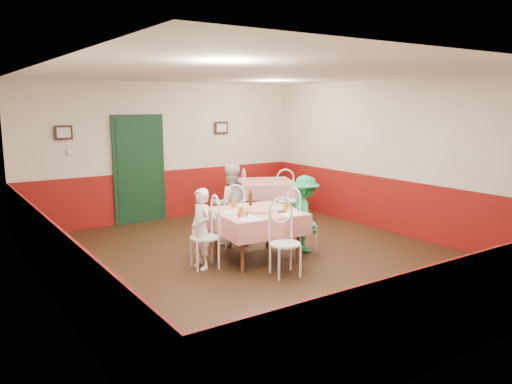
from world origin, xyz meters
TOP-DOWN VIEW (x-y plane):
  - floor at (0.00, 0.00)m, footprint 7.00×7.00m
  - ceiling at (0.00, 0.00)m, footprint 7.00×7.00m
  - back_wall at (0.00, 3.50)m, footprint 6.00×0.10m
  - front_wall at (0.00, -3.50)m, footprint 6.00×0.10m
  - left_wall at (-3.00, 0.00)m, footprint 0.10×7.00m
  - right_wall at (3.00, 0.00)m, footprint 0.10×7.00m
  - wainscot_back at (0.00, 3.48)m, footprint 6.00×0.03m
  - wainscot_front at (0.00, -3.48)m, footprint 6.00×0.03m
  - wainscot_left at (-2.98, 0.00)m, footprint 0.03×7.00m
  - wainscot_right at (2.98, 0.00)m, footprint 0.03×7.00m
  - door at (-0.60, 3.45)m, footprint 0.96×0.06m
  - picture_left at (-2.00, 3.45)m, footprint 0.32×0.03m
  - picture_right at (1.30, 3.45)m, footprint 0.32×0.03m
  - thermostat at (-1.90, 3.45)m, footprint 0.10×0.03m
  - main_table at (-0.04, 0.10)m, footprint 1.33×1.33m
  - second_table at (1.81, 2.48)m, footprint 1.48×1.48m
  - chair_left at (-0.89, 0.19)m, footprint 0.49×0.49m
  - chair_right at (0.80, 0.02)m, footprint 0.44×0.44m
  - chair_far at (0.04, 0.95)m, footprint 0.50×0.50m
  - chair_near at (-0.12, -0.74)m, footprint 0.51×0.51m
  - chair_second_a at (1.06, 2.48)m, footprint 0.56×0.56m
  - chair_second_b at (1.81, 1.73)m, footprint 0.56×0.56m
  - pizza at (-0.03, 0.03)m, footprint 0.44×0.44m
  - plate_left at (-0.45, 0.16)m, footprint 0.27×0.27m
  - plate_right at (0.35, 0.04)m, footprint 0.27×0.27m
  - plate_far at (-0.03, 0.55)m, footprint 0.27×0.27m
  - glass_a at (-0.45, -0.12)m, footprint 0.08×0.08m
  - glass_b at (0.34, -0.14)m, footprint 0.08×0.08m
  - glass_c at (-0.17, 0.53)m, footprint 0.09×0.09m
  - beer_bottle at (0.12, 0.50)m, footprint 0.07×0.07m
  - shaker_a at (-0.48, -0.29)m, footprint 0.04×0.04m
  - shaker_b at (-0.47, -0.30)m, footprint 0.04×0.04m
  - shaker_c at (-0.53, -0.18)m, footprint 0.04×0.04m
  - menu_left at (-0.41, -0.26)m, footprint 0.32×0.41m
  - menu_right at (0.27, -0.30)m, footprint 0.41×0.47m
  - wallet at (0.21, -0.21)m, footprint 0.12×0.10m
  - diner_left at (-0.94, 0.19)m, footprint 0.29×0.43m
  - diner_far at (0.05, 1.00)m, footprint 0.80×0.69m
  - diner_right at (0.85, 0.02)m, footprint 0.70×0.91m

SIDE VIEW (x-z plane):
  - floor at x=0.00m, z-range 0.00..0.00m
  - main_table at x=-0.04m, z-range -0.01..0.76m
  - second_table at x=1.81m, z-range -0.01..0.76m
  - chair_left at x=-0.89m, z-range 0.00..0.90m
  - chair_right at x=0.80m, z-range 0.00..0.90m
  - chair_far at x=0.04m, z-range 0.00..0.90m
  - chair_near at x=-0.12m, z-range 0.00..0.90m
  - chair_second_a at x=1.06m, z-range 0.00..0.90m
  - chair_second_b at x=1.81m, z-range 0.00..0.90m
  - wainscot_back at x=0.00m, z-range 0.00..1.00m
  - wainscot_front at x=0.00m, z-range 0.00..1.00m
  - wainscot_left at x=-2.98m, z-range 0.00..1.00m
  - wainscot_right at x=2.98m, z-range 0.00..1.00m
  - diner_left at x=-0.94m, z-range 0.00..1.17m
  - diner_right at x=0.85m, z-range 0.00..1.24m
  - diner_far at x=0.05m, z-range 0.00..1.39m
  - menu_left at x=-0.41m, z-range 0.76..0.76m
  - menu_right at x=0.27m, z-range 0.76..0.76m
  - plate_left at x=-0.45m, z-range 0.76..0.77m
  - plate_right at x=0.35m, z-range 0.76..0.77m
  - plate_far at x=-0.03m, z-range 0.76..0.77m
  - wallet at x=0.21m, z-range 0.76..0.78m
  - pizza at x=-0.03m, z-range 0.76..0.79m
  - shaker_a at x=-0.48m, z-range 0.76..0.85m
  - shaker_b at x=-0.47m, z-range 0.76..0.85m
  - shaker_c at x=-0.53m, z-range 0.76..0.85m
  - glass_b at x=0.34m, z-range 0.76..0.90m
  - glass_a at x=-0.45m, z-range 0.76..0.90m
  - glass_c at x=-0.17m, z-range 0.76..0.91m
  - beer_bottle at x=0.12m, z-range 0.76..0.98m
  - door at x=-0.60m, z-range 0.00..2.10m
  - back_wall at x=0.00m, z-range 0.00..2.80m
  - front_wall at x=0.00m, z-range 0.00..2.80m
  - left_wall at x=-3.00m, z-range 0.00..2.80m
  - right_wall at x=3.00m, z-range 0.00..2.80m
  - thermostat at x=-1.90m, z-range 1.45..1.55m
  - picture_left at x=-2.00m, z-range 1.72..1.98m
  - picture_right at x=1.30m, z-range 1.72..1.98m
  - ceiling at x=0.00m, z-range 2.80..2.80m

